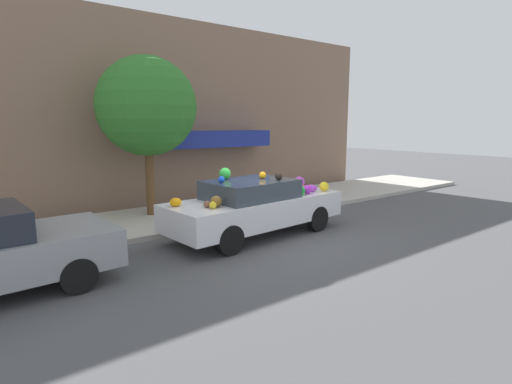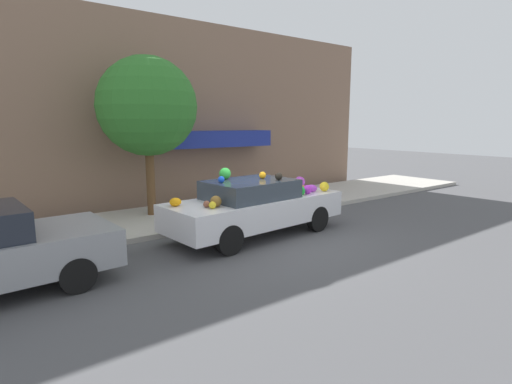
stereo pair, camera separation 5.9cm
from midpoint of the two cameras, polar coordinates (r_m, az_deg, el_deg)
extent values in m
plane|color=#4C4C4F|center=(9.84, -0.17, -6.15)|extent=(60.00, 60.00, 0.00)
cube|color=#B2ADA3|center=(12.02, -7.98, -2.98)|extent=(24.00, 3.20, 0.13)
cube|color=#846651|center=(13.74, -12.99, 10.94)|extent=(18.00, 0.30, 6.08)
cube|color=navy|center=(13.94, -6.01, 7.56)|extent=(4.15, 0.90, 0.55)
cylinder|color=brown|center=(11.65, -15.05, 1.89)|extent=(0.24, 0.24, 2.08)
sphere|color=#2D7228|center=(11.56, -15.49, 11.72)|extent=(2.72, 2.72, 2.72)
cylinder|color=gold|center=(12.16, 2.91, -1.12)|extent=(0.20, 0.20, 0.55)
sphere|color=gold|center=(12.11, 2.93, 0.44)|extent=(0.18, 0.18, 0.18)
cube|color=silver|center=(9.69, -0.18, -2.56)|extent=(4.66, 2.02, 0.62)
cube|color=#333D47|center=(9.47, -1.00, 0.39)|extent=(2.15, 1.63, 0.43)
cylinder|color=black|center=(11.24, 2.60, -2.45)|extent=(0.65, 0.23, 0.64)
cylinder|color=black|center=(10.23, 8.62, -3.78)|extent=(0.65, 0.23, 0.64)
cylinder|color=black|center=(9.54, -9.63, -4.81)|extent=(0.65, 0.23, 0.64)
cylinder|color=black|center=(8.32, -3.95, -6.85)|extent=(0.65, 0.23, 0.64)
sphere|color=blue|center=(9.05, -5.16, 1.79)|extent=(0.21, 0.21, 0.15)
ellipsoid|color=yellow|center=(10.89, 2.75, 0.90)|extent=(0.26, 0.26, 0.16)
sphere|color=yellow|center=(10.64, 9.53, 0.78)|extent=(0.28, 0.28, 0.25)
sphere|color=brown|center=(8.52, -7.22, -1.73)|extent=(0.21, 0.21, 0.15)
sphere|color=brown|center=(10.48, 6.55, 0.53)|extent=(0.19, 0.19, 0.18)
sphere|color=black|center=(9.45, 3.09, 2.23)|extent=(0.23, 0.23, 0.18)
ellipsoid|color=green|center=(9.99, 6.41, 0.17)|extent=(0.23, 0.27, 0.21)
ellipsoid|color=white|center=(10.45, 7.17, 0.50)|extent=(0.25, 0.30, 0.18)
sphere|color=green|center=(9.61, -4.63, 2.64)|extent=(0.38, 0.38, 0.28)
sphere|color=olive|center=(8.55, -5.91, -1.34)|extent=(0.27, 0.27, 0.24)
ellipsoid|color=purple|center=(10.47, 7.76, 0.53)|extent=(0.36, 0.34, 0.19)
ellipsoid|color=#B030C8|center=(10.13, 7.17, 0.35)|extent=(0.32, 0.32, 0.23)
sphere|color=purple|center=(11.18, 6.05, 1.44)|extent=(0.42, 0.42, 0.30)
sphere|color=orange|center=(10.76, 2.93, 0.78)|extent=(0.20, 0.20, 0.16)
ellipsoid|color=orange|center=(8.76, -11.60, -1.42)|extent=(0.37, 0.36, 0.18)
ellipsoid|color=yellow|center=(10.28, 5.66, 0.43)|extent=(0.24, 0.25, 0.20)
sphere|color=#FCA318|center=(9.70, 0.77, 2.42)|extent=(0.21, 0.21, 0.17)
sphere|color=yellow|center=(8.37, -6.39, -1.89)|extent=(0.20, 0.20, 0.16)
cylinder|color=black|center=(8.70, -27.45, -7.41)|extent=(0.60, 0.21, 0.59)
cylinder|color=black|center=(7.13, -24.26, -10.83)|extent=(0.60, 0.21, 0.59)
camera|label=1|loc=(0.03, -90.18, -0.03)|focal=28.00mm
camera|label=2|loc=(0.03, 89.82, 0.03)|focal=28.00mm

